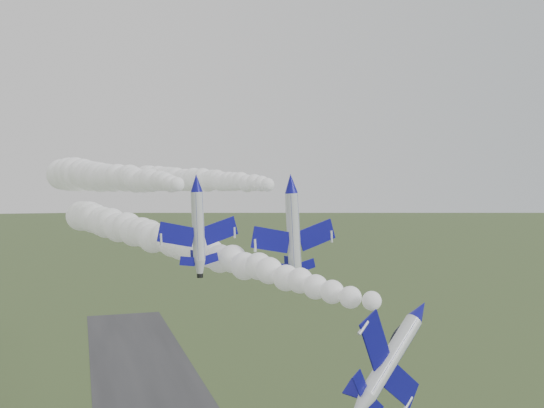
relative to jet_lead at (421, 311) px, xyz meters
The scene contains 6 objects.
jet_lead is the anchor object (origin of this frame).
smoke_trail_jet_lead 41.10m from the jet_lead, 111.42° to the left, with size 5.40×76.57×5.40m, color white, non-canonical shape.
jet_pair_left 30.20m from the jet_lead, 121.66° to the left, with size 10.18×11.87×2.98m.
smoke_trail_jet_pair_left 58.61m from the jet_lead, 113.89° to the left, with size 5.81×54.60×5.81m, color white, non-canonical shape.
jet_pair_right 26.90m from the jet_lead, 97.18° to the left, with size 11.67×13.78×3.43m.
smoke_trail_jet_pair_right 64.45m from the jet_lead, 97.69° to the left, with size 5.10×70.40×5.10m, color white, non-canonical shape.
Camera 1 is at (-13.99, -51.99, 43.82)m, focal length 40.00 mm.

